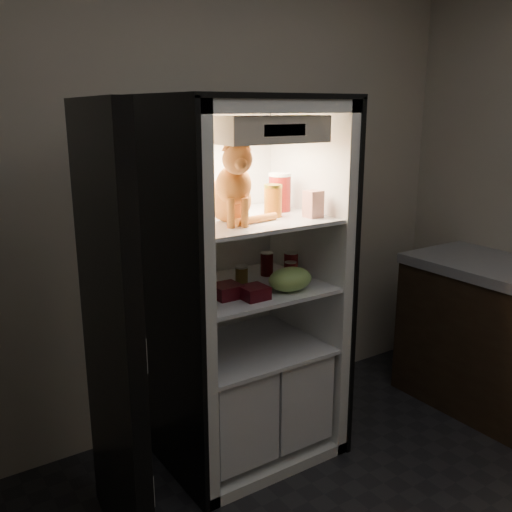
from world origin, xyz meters
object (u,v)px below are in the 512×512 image
Objects in this scene: tabby_cat at (231,191)px; salsa_jar at (273,201)px; pepper_jar at (280,192)px; berry_box_left at (227,291)px; soda_can_c at (290,272)px; grape_bag at (290,279)px; soda_can_b at (291,265)px; soda_can_a at (267,264)px; mayo_tub at (238,199)px; condiment_jar at (242,274)px; berry_box_right at (254,292)px; refrigerator at (241,310)px; parmesan_shaker at (241,198)px; cream_carton at (313,204)px.

tabby_cat is 2.55× the size of salsa_jar.
pepper_jar is 1.53× the size of berry_box_left.
grape_bag is (-0.08, -0.10, 0.00)m from soda_can_c.
soda_can_c is 0.88× the size of berry_box_left.
soda_can_b is at bearing -69.34° from pepper_jar.
tabby_cat is at bearing -152.84° from soda_can_a.
pepper_jar is 0.39m from soda_can_b.
soda_can_c is (0.09, -0.04, -0.37)m from salsa_jar.
pepper_jar is 1.75× the size of soda_can_c.
soda_can_c is (-0.03, -0.15, -0.39)m from pepper_jar.
mayo_tub is 1.34× the size of condiment_jar.
soda_can_c reaches higher than berry_box_right.
soda_can_b reaches higher than grape_bag.
soda_can_b is 0.10m from soda_can_c.
salsa_jar is 1.41× the size of soda_can_c.
parmesan_shaker is at bearing -117.60° from refrigerator.
berry_box_left is 0.13m from berry_box_right.
pepper_jar is at bearing -33.25° from soda_can_a.
soda_can_b is (0.15, 0.04, -0.36)m from salsa_jar.
cream_carton is at bearing -59.82° from mayo_tub.
parmesan_shaker is at bearing -120.83° from condiment_jar.
soda_can_b is at bearing -44.38° from mayo_tub.
soda_can_b is (-0.01, 0.16, -0.35)m from cream_carton.
refrigerator is 13.68× the size of soda_can_b.
parmesan_shaker reaches higher than soda_can_c.
soda_can_b is 0.22m from grape_bag.
cream_carton is 1.08× the size of berry_box_right.
pepper_jar is at bearing -0.39° from refrigerator.
soda_can_a is (0.21, 0.09, -0.38)m from parmesan_shaker.
mayo_tub reaches higher than soda_can_a.
grape_bag reaches higher than condiment_jar.
mayo_tub is at bearing 135.62° from soda_can_b.
refrigerator reaches higher than grape_bag.
tabby_cat reaches higher than pepper_jar.
soda_can_b is (0.29, -0.02, -0.38)m from parmesan_shaker.
cream_carton is (0.30, -0.18, -0.03)m from parmesan_shaker.
refrigerator is 0.28m from soda_can_a.
tabby_cat reaches higher than condiment_jar.
soda_can_a reaches higher than berry_box_left.
salsa_jar is 0.20m from cream_carton.
parmesan_shaker is 1.20× the size of salsa_jar.
cream_carton reaches higher than grape_bag.
refrigerator is at bearing 118.02° from grape_bag.
condiment_jar reaches higher than berry_box_left.
berry_box_right is at bearing -153.58° from soda_can_b.
mayo_tub is 0.55m from berry_box_right.
grape_bag is at bearing -127.79° from soda_can_c.
refrigerator is 8.08× the size of grape_bag.
condiment_jar is at bearing -116.52° from mayo_tub.
pepper_jar is at bearing 65.77° from grape_bag.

